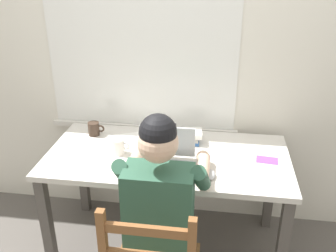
% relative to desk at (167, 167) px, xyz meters
% --- Properties ---
extents(ground_plane, '(8.00, 8.00, 0.00)m').
position_rel_desk_xyz_m(ground_plane, '(0.00, 0.00, -0.65)').
color(ground_plane, '#56514C').
extents(back_wall, '(6.00, 0.08, 2.60)m').
position_rel_desk_xyz_m(back_wall, '(-0.01, 0.45, 0.65)').
color(back_wall, silver).
rests_on(back_wall, ground).
extents(desk, '(1.52, 0.74, 0.74)m').
position_rel_desk_xyz_m(desk, '(0.00, 0.00, 0.00)').
color(desk, beige).
rests_on(desk, ground).
extents(seated_person, '(0.50, 0.60, 1.25)m').
position_rel_desk_xyz_m(seated_person, '(0.04, -0.44, 0.04)').
color(seated_person, '#2D5642').
rests_on(seated_person, ground).
extents(laptop, '(0.33, 0.29, 0.23)m').
position_rel_desk_xyz_m(laptop, '(0.01, -0.14, 0.15)').
color(laptop, '#ADAFB2').
rests_on(laptop, desk).
extents(computer_mouse, '(0.06, 0.10, 0.03)m').
position_rel_desk_xyz_m(computer_mouse, '(0.28, -0.23, 0.11)').
color(computer_mouse, '#ADAFB2').
rests_on(computer_mouse, desk).
extents(coffee_mug_white, '(0.12, 0.08, 0.10)m').
position_rel_desk_xyz_m(coffee_mug_white, '(-0.31, -0.03, 0.14)').
color(coffee_mug_white, white).
rests_on(coffee_mug_white, desk).
extents(coffee_mug_dark, '(0.12, 0.08, 0.09)m').
position_rel_desk_xyz_m(coffee_mug_dark, '(-0.54, 0.20, 0.14)').
color(coffee_mug_dark, '#38281E').
rests_on(coffee_mug_dark, desk).
extents(book_stack_main, '(0.20, 0.14, 0.08)m').
position_rel_desk_xyz_m(book_stack_main, '(0.11, 0.18, 0.14)').
color(book_stack_main, '#2D5B9E').
rests_on(book_stack_main, desk).
extents(paper_pile_near_laptop, '(0.29, 0.27, 0.00)m').
position_rel_desk_xyz_m(paper_pile_near_laptop, '(-0.27, 0.17, 0.10)').
color(paper_pile_near_laptop, white).
rests_on(paper_pile_near_laptop, desk).
extents(paper_pile_back_corner, '(0.22, 0.18, 0.02)m').
position_rel_desk_xyz_m(paper_pile_back_corner, '(0.04, 0.20, 0.10)').
color(paper_pile_back_corner, white).
rests_on(paper_pile_back_corner, desk).
extents(landscape_photo_print, '(0.14, 0.10, 0.00)m').
position_rel_desk_xyz_m(landscape_photo_print, '(0.61, 0.01, 0.09)').
color(landscape_photo_print, '#7A4293').
rests_on(landscape_photo_print, desk).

